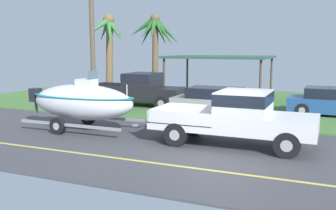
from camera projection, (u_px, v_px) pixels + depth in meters
name	position (u px, v px, depth m)	size (l,w,h in m)	color
ground	(258.00, 112.00, 19.90)	(36.00, 22.00, 0.11)	#424247
pickup_truck_towing	(243.00, 116.00, 12.84)	(5.72, 2.07, 1.87)	silver
boat_on_trailer	(82.00, 102.00, 15.34)	(5.75, 2.22, 2.40)	gray
parked_pickup_background	(142.00, 88.00, 21.45)	(5.88, 2.04, 1.90)	black
parked_sedan_near	(218.00, 102.00, 18.61)	(4.58, 1.84, 1.38)	#99999E
parked_sedan_far	(336.00, 102.00, 18.50)	(4.58, 1.88, 1.38)	#234C89
carport_awning	(220.00, 58.00, 24.31)	(6.40, 4.63, 2.77)	#4C4238
palm_tree_far_left	(108.00, 38.00, 23.91)	(2.66, 3.16, 5.35)	brown
palm_tree_far_right	(155.00, 36.00, 23.38)	(3.03, 2.69, 5.31)	brown
utility_pole	(92.00, 38.00, 19.30)	(0.24, 1.80, 7.26)	brown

